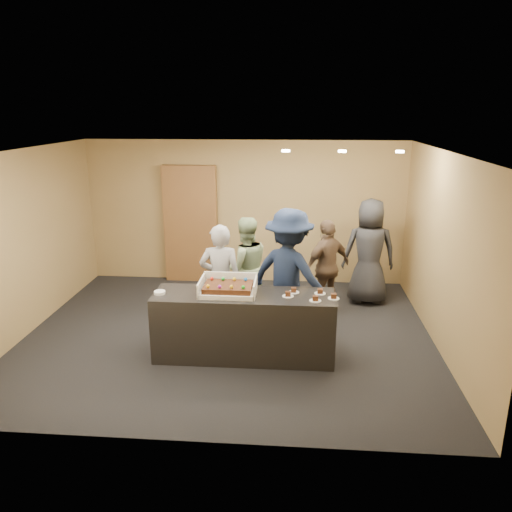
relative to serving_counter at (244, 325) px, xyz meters
name	(u,v)px	position (x,y,z in m)	size (l,w,h in m)	color
room	(227,248)	(-0.30, 0.63, 0.90)	(6.04, 6.00, 2.70)	black
serving_counter	(244,325)	(0.00, 0.00, 0.00)	(2.40, 0.70, 0.90)	black
storage_cabinet	(191,224)	(-1.34, 3.04, 0.67)	(1.02, 0.15, 2.24)	brown
cake_box	(228,290)	(-0.21, 0.03, 0.50)	(0.74, 0.51, 0.22)	white
sheet_cake	(228,287)	(-0.21, 0.00, 0.55)	(0.63, 0.44, 0.12)	#351E0C
plate_stack	(160,292)	(-1.11, -0.08, 0.47)	(0.15, 0.15, 0.04)	white
slice_a	(288,295)	(0.58, -0.04, 0.47)	(0.15, 0.15, 0.07)	white
slice_b	(294,291)	(0.65, 0.11, 0.47)	(0.15, 0.15, 0.07)	white
slice_c	(315,299)	(0.93, -0.17, 0.47)	(0.15, 0.15, 0.07)	white
slice_d	(320,292)	(1.00, 0.10, 0.47)	(0.15, 0.15, 0.07)	white
slice_e	(334,297)	(1.17, -0.07, 0.47)	(0.15, 0.15, 0.07)	white
person_server_grey	(221,281)	(-0.41, 0.66, 0.39)	(0.61, 0.40, 1.68)	#A1A1A6
person_sage_man	(245,268)	(-0.12, 1.36, 0.37)	(0.80, 0.62, 1.64)	#90A579
person_navy_man	(289,275)	(0.58, 0.67, 0.51)	(1.24, 0.71, 1.92)	#151F39
person_brown_extra	(327,267)	(1.19, 1.65, 0.33)	(0.92, 0.38, 1.56)	brown
person_dark_suit	(369,252)	(1.92, 2.14, 0.46)	(0.89, 0.58, 1.82)	#27272C
ceiling_spotlights	(342,151)	(1.30, 1.13, 2.22)	(1.72, 0.12, 0.03)	#FFEAC6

